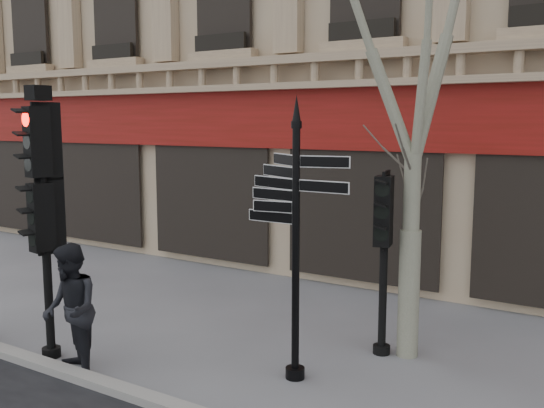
{
  "coord_description": "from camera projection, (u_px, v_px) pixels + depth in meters",
  "views": [
    {
      "loc": [
        5.09,
        -6.7,
        3.55
      ],
      "look_at": [
        0.49,
        0.6,
        2.37
      ],
      "focal_mm": 40.0,
      "sensor_mm": 36.0,
      "label": 1
    }
  ],
  "objects": [
    {
      "name": "ground",
      "position": [
        221.0,
        368.0,
        8.79
      ],
      "size": [
        80.0,
        80.0,
        0.0
      ],
      "primitive_type": "plane",
      "color": "slate",
      "rests_on": "ground"
    },
    {
      "name": "kerb",
      "position": [
        154.0,
        401.0,
        7.61
      ],
      "size": [
        80.0,
        0.25,
        0.12
      ],
      "primitive_type": "cube",
      "color": "gray",
      "rests_on": "ground"
    },
    {
      "name": "fingerpost",
      "position": [
        296.0,
        192.0,
        8.08
      ],
      "size": [
        1.9,
        1.9,
        3.9
      ],
      "rotation": [
        0.0,
        0.0,
        -0.18
      ],
      "color": "black",
      "rests_on": "ground"
    },
    {
      "name": "traffic_signal_main",
      "position": [
        43.0,
        189.0,
        8.84
      ],
      "size": [
        0.49,
        0.39,
        4.06
      ],
      "rotation": [
        0.0,
        0.0,
        -0.16
      ],
      "color": "black",
      "rests_on": "ground"
    },
    {
      "name": "traffic_signal_secondary",
      "position": [
        384.0,
        231.0,
        9.07
      ],
      "size": [
        0.52,
        0.42,
        2.75
      ],
      "rotation": [
        0.0,
        0.0,
        0.21
      ],
      "color": "black",
      "rests_on": "ground"
    },
    {
      "name": "pedestrian_b",
      "position": [
        70.0,
        310.0,
        8.44
      ],
      "size": [
        1.15,
        1.08,
        1.87
      ],
      "primitive_type": "imported",
      "rotation": [
        0.0,
        0.0,
        -0.55
      ],
      "color": "black",
      "rests_on": "ground"
    }
  ]
}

